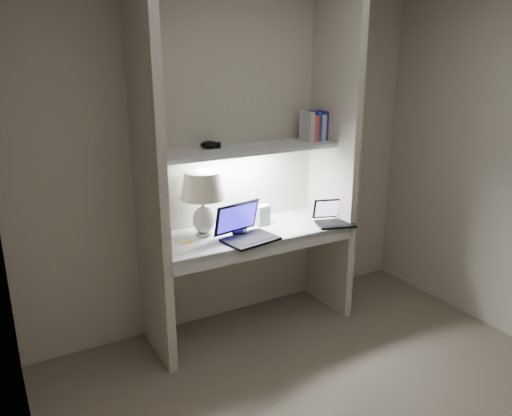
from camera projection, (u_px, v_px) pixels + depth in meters
back_wall at (232, 159)px, 3.71m from camera, size 3.20×0.01×2.50m
alcove_panel_left at (149, 178)px, 3.14m from camera, size 0.06×0.55×2.50m
alcove_panel_right at (333, 156)px, 3.83m from camera, size 0.06×0.55×2.50m
desk at (251, 233)px, 3.63m from camera, size 1.40×0.55×0.04m
desk_apron at (269, 248)px, 3.42m from camera, size 1.46×0.03×0.10m
shelf at (244, 150)px, 3.53m from camera, size 1.40×0.36×0.03m
strip_light at (244, 153)px, 3.54m from camera, size 0.60×0.04×0.02m
table_lamp at (203, 193)px, 3.44m from camera, size 0.31×0.31×0.46m
laptop_main at (245, 231)px, 3.45m from camera, size 0.41×0.37×0.24m
laptop_netbook at (334, 218)px, 3.77m from camera, size 0.34×0.32×0.18m
speaker at (262, 215)px, 3.74m from camera, size 0.12×0.09×0.15m
mouse at (239, 233)px, 3.52m from camera, size 0.12×0.09×0.04m
cable_coil at (241, 228)px, 3.66m from camera, size 0.12×0.12×0.01m
sticky_note at (186, 242)px, 3.40m from camera, size 0.07×0.07×0.00m
book_row at (316, 126)px, 3.81m from camera, size 0.21×0.15×0.22m
shelf_box at (153, 145)px, 3.27m from camera, size 0.09×0.07×0.13m
shelf_gadget at (209, 145)px, 3.48m from camera, size 0.14×0.11×0.05m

